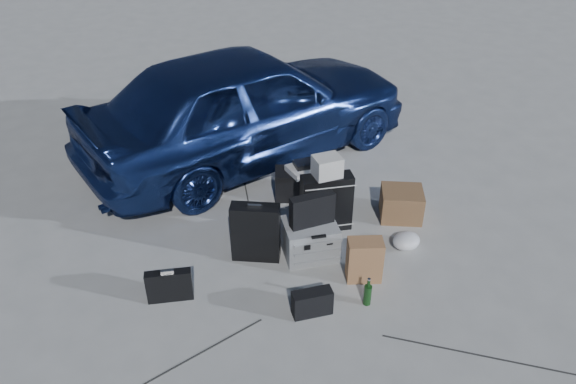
% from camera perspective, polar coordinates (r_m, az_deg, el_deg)
% --- Properties ---
extents(ground, '(60.00, 60.00, 0.00)m').
position_cam_1_polar(ground, '(5.30, 3.45, -9.43)').
color(ground, '#A6A6A1').
rests_on(ground, ground).
extents(car, '(4.52, 2.79, 1.44)m').
position_cam_1_polar(car, '(6.99, -4.12, 8.92)').
color(car, navy).
rests_on(car, ground).
extents(pelican_case, '(0.55, 0.47, 0.37)m').
position_cam_1_polar(pelican_case, '(5.52, 2.24, -4.81)').
color(pelican_case, '#949799').
rests_on(pelican_case, ground).
extents(laptop_bag, '(0.44, 0.12, 0.32)m').
position_cam_1_polar(laptop_bag, '(5.32, 2.47, -1.85)').
color(laptop_bag, black).
rests_on(laptop_bag, pelican_case).
extents(briefcase, '(0.42, 0.16, 0.32)m').
position_cam_1_polar(briefcase, '(5.16, -11.96, -9.30)').
color(briefcase, black).
rests_on(briefcase, ground).
extents(suitcase_left, '(0.49, 0.35, 0.61)m').
position_cam_1_polar(suitcase_left, '(5.42, -3.30, -4.12)').
color(suitcase_left, black).
rests_on(suitcase_left, ground).
extents(suitcase_right, '(0.55, 0.26, 0.63)m').
position_cam_1_polar(suitcase_right, '(5.81, 3.91, -1.08)').
color(suitcase_right, black).
rests_on(suitcase_right, ground).
extents(white_carton, '(0.27, 0.22, 0.21)m').
position_cam_1_polar(white_carton, '(5.60, 4.00, 2.60)').
color(white_carton, beige).
rests_on(white_carton, suitcase_right).
extents(duffel_bag, '(0.74, 0.49, 0.34)m').
position_cam_1_polar(duffel_bag, '(6.38, 1.75, 0.85)').
color(duffel_bag, black).
rests_on(duffel_bag, ground).
extents(flat_box_white, '(0.43, 0.35, 0.07)m').
position_cam_1_polar(flat_box_white, '(6.26, 1.80, 2.35)').
color(flat_box_white, beige).
rests_on(flat_box_white, duffel_bag).
extents(flat_box_black, '(0.26, 0.19, 0.05)m').
position_cam_1_polar(flat_box_black, '(6.24, 1.81, 2.88)').
color(flat_box_black, black).
rests_on(flat_box_black, flat_box_white).
extents(kraft_bag, '(0.37, 0.28, 0.43)m').
position_cam_1_polar(kraft_bag, '(5.27, 7.78, -6.86)').
color(kraft_bag, '#996342').
rests_on(kraft_bag, ground).
extents(cardboard_box, '(0.55, 0.53, 0.33)m').
position_cam_1_polar(cardboard_box, '(6.17, 11.44, -1.18)').
color(cardboard_box, brown).
rests_on(cardboard_box, ground).
extents(plastic_bag, '(0.35, 0.32, 0.16)m').
position_cam_1_polar(plastic_bag, '(5.79, 11.93, -4.86)').
color(plastic_bag, silver).
rests_on(plastic_bag, ground).
extents(messenger_bag, '(0.36, 0.16, 0.24)m').
position_cam_1_polar(messenger_bag, '(4.95, 2.47, -11.17)').
color(messenger_bag, black).
rests_on(messenger_bag, ground).
extents(green_bottle, '(0.08, 0.08, 0.28)m').
position_cam_1_polar(green_bottle, '(5.07, 8.11, -10.01)').
color(green_bottle, '#113411').
rests_on(green_bottle, ground).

